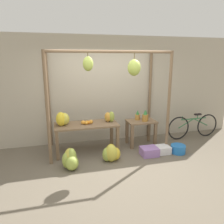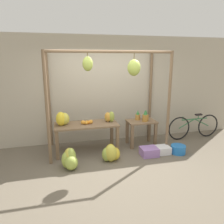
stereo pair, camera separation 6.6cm
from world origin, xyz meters
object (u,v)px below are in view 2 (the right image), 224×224
at_px(banana_pile_on_table, 62,119).
at_px(fruit_crate_purple, 162,150).
at_px(parked_bicycle, 194,126).
at_px(papaya_pile, 109,117).
at_px(orange_pile, 87,122).
at_px(banana_pile_ground_right, 111,153).
at_px(blue_bucket, 178,149).
at_px(fruit_crate_white, 149,152).
at_px(banana_pile_ground_left, 70,159).
at_px(pineapple_cluster, 143,116).

xyz_separation_m(banana_pile_on_table, fruit_crate_purple, (2.28, -0.58, -0.77)).
xyz_separation_m(parked_bicycle, papaya_pile, (-2.51, -0.17, 0.48)).
bearing_deg(orange_pile, banana_pile_ground_right, -54.37).
bearing_deg(blue_bucket, fruit_crate_white, 176.32).
xyz_separation_m(banana_pile_on_table, banana_pile_ground_left, (0.09, -0.78, -0.67)).
distance_m(orange_pile, blue_bucket, 2.27).
xyz_separation_m(pineapple_cluster, parked_bicycle, (1.60, 0.12, -0.43)).
distance_m(banana_pile_on_table, banana_pile_ground_left, 1.03).
bearing_deg(banana_pile_ground_right, pineapple_cluster, 34.55).
bearing_deg(orange_pile, papaya_pile, 6.50).
bearing_deg(fruit_crate_white, blue_bucket, -3.68).
distance_m(banana_pile_ground_right, blue_bucket, 1.66).
distance_m(fruit_crate_white, parked_bicycle, 1.88).
height_order(orange_pile, papaya_pile, papaya_pile).
bearing_deg(banana_pile_ground_left, banana_pile_on_table, 96.91).
height_order(pineapple_cluster, blue_bucket, pineapple_cluster).
distance_m(banana_pile_on_table, papaya_pile, 1.10).
xyz_separation_m(fruit_crate_white, parked_bicycle, (1.69, 0.78, 0.25)).
bearing_deg(pineapple_cluster, banana_pile_on_table, -178.91).
distance_m(pineapple_cluster, banana_pile_ground_right, 1.39).
bearing_deg(fruit_crate_purple, pineapple_cluster, 112.27).
relative_size(orange_pile, pineapple_cluster, 0.91).
relative_size(banana_pile_ground_left, blue_bucket, 1.32).
bearing_deg(banana_pile_ground_right, banana_pile_on_table, 145.95).
relative_size(banana_pile_ground_left, fruit_crate_purple, 1.31).
relative_size(banana_pile_ground_right, papaya_pile, 1.78).
bearing_deg(parked_bicycle, banana_pile_ground_left, -165.03).
height_order(papaya_pile, fruit_crate_purple, papaya_pile).
bearing_deg(banana_pile_ground_left, banana_pile_ground_right, 6.98).
distance_m(banana_pile_on_table, parked_bicycle, 3.66).
bearing_deg(blue_bucket, banana_pile_ground_left, -177.51).
relative_size(banana_pile_on_table, papaya_pile, 1.47).
height_order(orange_pile, banana_pile_ground_right, orange_pile).
height_order(banana_pile_ground_right, fruit_crate_white, banana_pile_ground_right).
relative_size(blue_bucket, fruit_crate_purple, 0.99).
distance_m(banana_pile_on_table, orange_pile, 0.57).
bearing_deg(blue_bucket, banana_pile_ground_right, -179.95).
relative_size(pineapple_cluster, papaya_pile, 1.13).
distance_m(banana_pile_ground_left, papaya_pile, 1.42).
bearing_deg(papaya_pile, fruit_crate_white, -36.97).
height_order(orange_pile, banana_pile_ground_left, orange_pile).
bearing_deg(pineapple_cluster, fruit_crate_white, -98.38).
relative_size(pineapple_cluster, banana_pile_ground_left, 0.68).
height_order(banana_pile_ground_right, papaya_pile, papaya_pile).
bearing_deg(orange_pile, fruit_crate_white, -22.13).
height_order(banana_pile_on_table, fruit_crate_white, banana_pile_on_table).
distance_m(blue_bucket, papaya_pile, 1.83).
distance_m(banana_pile_ground_right, parked_bicycle, 2.76).
height_order(banana_pile_on_table, banana_pile_ground_left, banana_pile_on_table).
bearing_deg(fruit_crate_purple, banana_pile_ground_right, -176.16).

